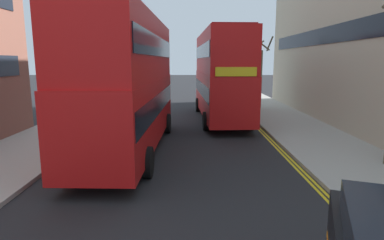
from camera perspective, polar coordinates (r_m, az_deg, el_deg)
The scene contains 8 objects.
sidewalk_right at distance 17.40m, azimuth 20.21°, elevation -2.64°, with size 4.00×80.00×0.14m, color #ADA89E.
sidewalk_left at distance 17.77m, azimuth -23.21°, elevation -2.58°, with size 4.00×80.00×0.14m, color #ADA89E.
kerb_line_outer at distance 14.93m, azimuth 15.21°, elevation -4.71°, with size 0.10×56.00×0.01m, color yellow.
kerb_line_inner at distance 14.89m, azimuth 14.61°, elevation -4.73°, with size 0.10×56.00×0.01m, color yellow.
double_decker_bus_away at distance 13.83m, azimuth -11.03°, elevation 7.01°, with size 2.97×10.86×5.64m.
double_decker_bus_oncoming at distance 21.06m, azimuth 5.14°, elevation 8.25°, with size 3.16×10.91×5.64m.
pedestrian_far at distance 25.97m, azimuth 10.10°, elevation 4.00°, with size 0.34×0.22×1.62m.
street_tree_mid at distance 26.07m, azimuth 11.89°, elevation 7.69°, with size 1.60×1.46×5.50m.
Camera 1 is at (0.51, 0.10, 3.80)m, focal length 30.21 mm.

